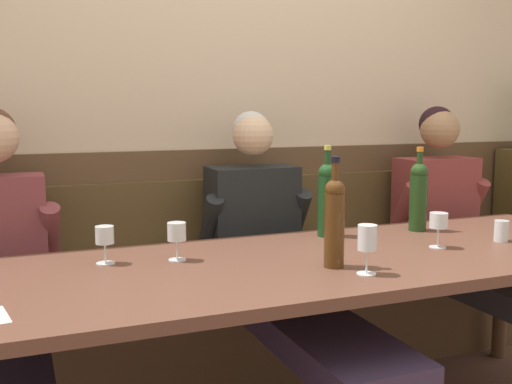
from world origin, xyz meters
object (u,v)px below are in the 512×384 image
wine_bottle_green_tall (335,220)px  wine_glass_mid_right (367,240)px  wine_glass_near_bucket (105,237)px  wine_glass_mid_left (439,222)px  dining_table (318,275)px  wall_bench (249,316)px  wine_glass_right_end (177,233)px  wine_bottle_amber_mid (418,194)px  water_tumbler_left (501,231)px  person_left_seat (285,271)px  wine_bottle_clear_water (327,197)px  person_center_left_seat (483,246)px

wine_bottle_green_tall → wine_glass_mid_right: wine_bottle_green_tall is taller
wine_bottle_green_tall → wine_glass_near_bucket: size_ratio=2.84×
wine_glass_mid_left → wine_bottle_green_tall: bearing=-169.1°
dining_table → wall_bench: bearing=90.0°
wine_glass_right_end → wine_bottle_amber_mid: bearing=5.8°
wine_glass_mid_right → wine_glass_mid_left: bearing=25.5°
water_tumbler_left → wine_bottle_green_tall: bearing=-173.5°
dining_table → wine_bottle_amber_mid: wine_bottle_amber_mid is taller
person_left_seat → wine_glass_mid_left: 0.65m
wine_bottle_clear_water → wine_glass_right_end: 0.72m
person_left_seat → wine_bottle_amber_mid: size_ratio=3.48×
wine_glass_near_bucket → water_tumbler_left: bearing=-8.9°
person_center_left_seat → wine_glass_near_bucket: (-1.81, -0.11, 0.22)m
person_left_seat → person_center_left_seat: person_center_left_seat is taller
wall_bench → water_tumbler_left: size_ratio=34.32×
dining_table → wine_glass_near_bucket: size_ratio=19.83×
wine_bottle_green_tall → wine_glass_near_bucket: wine_bottle_green_tall is taller
wine_bottle_clear_water → wine_glass_near_bucket: (-0.95, -0.12, -0.07)m
water_tumbler_left → wine_glass_mid_right: bearing=-164.4°
wine_bottle_amber_mid → water_tumbler_left: size_ratio=4.32×
wine_bottle_amber_mid → wine_glass_mid_left: (-0.13, -0.31, -0.06)m
person_left_seat → water_tumbler_left: size_ratio=15.02×
person_center_left_seat → water_tumbler_left: bearing=-124.1°
wine_bottle_green_tall → wine_glass_near_bucket: 0.81m
person_left_seat → person_center_left_seat: size_ratio=1.00×
person_center_left_seat → wine_glass_mid_left: size_ratio=9.37×
wine_glass_mid_right → water_tumbler_left: (0.79, 0.22, -0.07)m
wine_bottle_amber_mid → wine_glass_mid_left: bearing=-113.5°
wine_glass_mid_left → person_left_seat: bearing=145.1°
wall_bench → wine_glass_mid_left: 1.06m
wine_bottle_amber_mid → wine_glass_near_bucket: bearing=-177.3°
dining_table → wine_glass_mid_right: 0.32m
wine_bottle_clear_water → wine_glass_mid_right: 0.61m
wine_bottle_clear_water → wine_bottle_green_tall: bearing=-115.8°
wine_glass_near_bucket → wine_glass_right_end: bearing=-11.1°
wine_bottle_green_tall → wall_bench: bearing=89.1°
water_tumbler_left → wall_bench: bearing=138.2°
person_left_seat → wine_glass_near_bucket: (-0.75, -0.11, 0.23)m
person_left_seat → wine_glass_mid_left: person_left_seat is taller
person_left_seat → wine_glass_mid_right: (0.03, -0.57, 0.25)m
wall_bench → wine_bottle_green_tall: (-0.01, -0.83, 0.63)m
wine_glass_mid_right → person_center_left_seat: bearing=29.3°
wall_bench → wine_glass_mid_left: bearing=-55.2°
person_center_left_seat → wine_glass_near_bucket: bearing=-176.4°
wine_glass_near_bucket → wine_glass_mid_right: wine_glass_mid_right is taller
water_tumbler_left → wine_glass_right_end: bearing=171.6°
wine_glass_near_bucket → wine_bottle_clear_water: bearing=7.0°
wine_bottle_clear_water → wine_glass_right_end: wine_bottle_clear_water is taller
dining_table → person_left_seat: (0.01, 0.31, -0.07)m
person_left_seat → wine_bottle_clear_water: 0.36m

